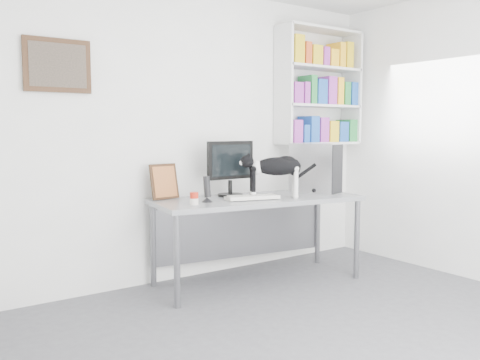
{
  "coord_description": "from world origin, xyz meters",
  "views": [
    {
      "loc": [
        -2.44,
        -2.17,
        1.4
      ],
      "look_at": [
        0.14,
        1.53,
        0.95
      ],
      "focal_mm": 38.0,
      "sensor_mm": 36.0,
      "label": 1
    }
  ],
  "objects_px": {
    "pc_tower": "(315,168)",
    "speaker": "(207,189)",
    "desk": "(258,240)",
    "bookshelf": "(319,87)",
    "leaning_print": "(164,181)",
    "keyboard": "(252,197)",
    "soup_can": "(194,199)",
    "monitor": "(230,168)",
    "cat": "(276,177)"
  },
  "relations": [
    {
      "from": "bookshelf",
      "to": "pc_tower",
      "type": "height_order",
      "value": "bookshelf"
    },
    {
      "from": "desk",
      "to": "bookshelf",
      "type": "bearing_deg",
      "value": 27.0
    },
    {
      "from": "leaning_print",
      "to": "soup_can",
      "type": "bearing_deg",
      "value": -88.53
    },
    {
      "from": "bookshelf",
      "to": "keyboard",
      "type": "bearing_deg",
      "value": -159.63
    },
    {
      "from": "keyboard",
      "to": "soup_can",
      "type": "bearing_deg",
      "value": -166.99
    },
    {
      "from": "pc_tower",
      "to": "monitor",
      "type": "bearing_deg",
      "value": 148.21
    },
    {
      "from": "bookshelf",
      "to": "desk",
      "type": "bearing_deg",
      "value": -161.15
    },
    {
      "from": "pc_tower",
      "to": "soup_can",
      "type": "height_order",
      "value": "pc_tower"
    },
    {
      "from": "monitor",
      "to": "leaning_print",
      "type": "xyz_separation_m",
      "value": [
        -0.59,
        0.17,
        -0.1
      ]
    },
    {
      "from": "desk",
      "to": "keyboard",
      "type": "xyz_separation_m",
      "value": [
        -0.12,
        -0.08,
        0.41
      ]
    },
    {
      "from": "pc_tower",
      "to": "soup_can",
      "type": "xyz_separation_m",
      "value": [
        -1.38,
        -0.04,
        -0.19
      ]
    },
    {
      "from": "bookshelf",
      "to": "leaning_print",
      "type": "height_order",
      "value": "bookshelf"
    },
    {
      "from": "keyboard",
      "to": "cat",
      "type": "xyz_separation_m",
      "value": [
        0.23,
        -0.05,
        0.17
      ]
    },
    {
      "from": "pc_tower",
      "to": "speaker",
      "type": "bearing_deg",
      "value": 162.07
    },
    {
      "from": "desk",
      "to": "cat",
      "type": "distance_m",
      "value": 0.61
    },
    {
      "from": "pc_tower",
      "to": "soup_can",
      "type": "relative_size",
      "value": 4.65
    },
    {
      "from": "soup_can",
      "to": "leaning_print",
      "type": "bearing_deg",
      "value": 96.55
    },
    {
      "from": "soup_can",
      "to": "cat",
      "type": "bearing_deg",
      "value": -4.67
    },
    {
      "from": "cat",
      "to": "pc_tower",
      "type": "bearing_deg",
      "value": 37.84
    },
    {
      "from": "soup_can",
      "to": "keyboard",
      "type": "bearing_deg",
      "value": -1.72
    },
    {
      "from": "speaker",
      "to": "leaning_print",
      "type": "xyz_separation_m",
      "value": [
        -0.22,
        0.36,
        0.05
      ]
    },
    {
      "from": "bookshelf",
      "to": "desk",
      "type": "relative_size",
      "value": 0.66
    },
    {
      "from": "desk",
      "to": "speaker",
      "type": "height_order",
      "value": "speaker"
    },
    {
      "from": "keyboard",
      "to": "leaning_print",
      "type": "height_order",
      "value": "leaning_print"
    },
    {
      "from": "desk",
      "to": "monitor",
      "type": "height_order",
      "value": "monitor"
    },
    {
      "from": "keyboard",
      "to": "bookshelf",
      "type": "bearing_deg",
      "value": 35.1
    },
    {
      "from": "cat",
      "to": "soup_can",
      "type": "bearing_deg",
      "value": -157.45
    },
    {
      "from": "monitor",
      "to": "cat",
      "type": "relative_size",
      "value": 0.83
    },
    {
      "from": "desk",
      "to": "leaning_print",
      "type": "bearing_deg",
      "value": 161.15
    },
    {
      "from": "monitor",
      "to": "cat",
      "type": "distance_m",
      "value": 0.44
    },
    {
      "from": "leaning_print",
      "to": "soup_can",
      "type": "relative_size",
      "value": 3.16
    },
    {
      "from": "pc_tower",
      "to": "leaning_print",
      "type": "bearing_deg",
      "value": 148.09
    },
    {
      "from": "monitor",
      "to": "speaker",
      "type": "distance_m",
      "value": 0.44
    },
    {
      "from": "bookshelf",
      "to": "soup_can",
      "type": "bearing_deg",
      "value": -166.35
    },
    {
      "from": "desk",
      "to": "speaker",
      "type": "distance_m",
      "value": 0.73
    },
    {
      "from": "soup_can",
      "to": "bookshelf",
      "type": "bearing_deg",
      "value": 13.65
    },
    {
      "from": "soup_can",
      "to": "cat",
      "type": "xyz_separation_m",
      "value": [
        0.8,
        -0.07,
        0.14
      ]
    },
    {
      "from": "monitor",
      "to": "desk",
      "type": "bearing_deg",
      "value": -54.46
    },
    {
      "from": "bookshelf",
      "to": "desk",
      "type": "distance_m",
      "value": 1.87
    },
    {
      "from": "keyboard",
      "to": "monitor",
      "type": "bearing_deg",
      "value": 111.92
    },
    {
      "from": "bookshelf",
      "to": "pc_tower",
      "type": "relative_size",
      "value": 2.6
    },
    {
      "from": "keyboard",
      "to": "soup_can",
      "type": "xyz_separation_m",
      "value": [
        -0.58,
        0.02,
        0.03
      ]
    },
    {
      "from": "monitor",
      "to": "pc_tower",
      "type": "bearing_deg",
      "value": -15.97
    },
    {
      "from": "pc_tower",
      "to": "leaning_print",
      "type": "relative_size",
      "value": 1.47
    },
    {
      "from": "bookshelf",
      "to": "desk",
      "type": "height_order",
      "value": "bookshelf"
    },
    {
      "from": "monitor",
      "to": "soup_can",
      "type": "bearing_deg",
      "value": -153.54
    },
    {
      "from": "pc_tower",
      "to": "desk",
      "type": "bearing_deg",
      "value": 162.17
    },
    {
      "from": "monitor",
      "to": "leaning_print",
      "type": "bearing_deg",
      "value": 163.74
    },
    {
      "from": "desk",
      "to": "soup_can",
      "type": "distance_m",
      "value": 0.83
    },
    {
      "from": "pc_tower",
      "to": "leaning_print",
      "type": "distance_m",
      "value": 1.49
    }
  ]
}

